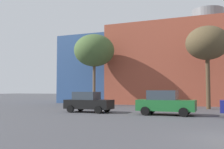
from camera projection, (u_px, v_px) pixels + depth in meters
The scene contains 5 objects.
building_backdrop at pixel (209, 65), 34.35m from camera, with size 40.18×10.44×12.29m.
parked_car_0 at pixel (88, 102), 21.90m from camera, with size 3.88×1.91×1.68m.
parked_car_1 at pixel (165, 103), 19.50m from camera, with size 4.17×2.04×1.81m.
bare_tree_0 at pixel (207, 44), 25.88m from camera, with size 4.13×4.13×8.06m.
bare_tree_1 at pixel (94, 51), 31.73m from camera, with size 4.81×4.81×8.47m.
Camera 1 is at (-0.83, -10.84, 1.83)m, focal length 42.67 mm.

